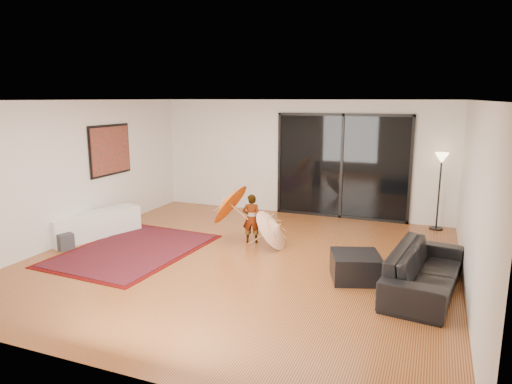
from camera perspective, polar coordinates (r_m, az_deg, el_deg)
The scene contains 17 objects.
floor at distance 7.94m, azimuth -1.78°, elevation -8.47°, with size 7.00×7.00×0.00m, color #AE642F.
ceiling at distance 7.46m, azimuth -1.91°, elevation 11.40°, with size 7.00×7.00×0.00m, color white.
wall_back at distance 10.85m, azimuth 5.53°, elevation 4.28°, with size 7.00×7.00×0.00m, color silver.
wall_front at distance 4.68m, azimuth -19.22°, elevation -6.20°, with size 7.00×7.00×0.00m, color silver.
wall_left at distance 9.52m, azimuth -21.59°, elevation 2.48°, with size 7.00×7.00×0.00m, color silver.
wall_right at distance 7.00m, azimuth 25.47°, elevation -0.89°, with size 7.00×7.00×0.00m, color silver.
sliding_door at distance 10.61m, azimuth 10.67°, elevation 3.15°, with size 3.06×0.07×2.40m.
painting at distance 10.20m, azimuth -17.75°, elevation 5.01°, with size 0.04×1.28×1.08m.
media_console at distance 9.67m, azimuth -19.47°, elevation -3.87°, with size 0.46×1.84×0.51m, color white.
speaker at distance 9.13m, azimuth -22.78°, elevation -5.72°, with size 0.26×0.26×0.30m, color #424244.
persian_rug at distance 8.69m, azimuth -15.02°, elevation -7.02°, with size 2.24×3.02×0.02m.
sofa at distance 7.07m, azimuth 20.33°, elevation -9.13°, with size 2.15×0.84×0.63m, color black.
ottoman at distance 7.23m, azimuth 12.34°, elevation -9.10°, with size 0.71×0.71×0.41m, color black.
floor_lamp at distance 10.20m, azimuth 22.11°, elevation 2.65°, with size 0.28×0.28×1.63m.
child at distance 8.73m, azimuth -0.56°, elevation -3.33°, with size 0.35×0.23×0.95m, color #999999.
parasol_orange at distance 8.84m, azimuth -3.99°, elevation -1.45°, with size 0.68×0.93×0.92m.
parasol_white at distance 8.38m, azimuth 2.86°, elevation -3.78°, with size 0.63×0.82×0.93m.
Camera 1 is at (2.97, -6.84, 2.73)m, focal length 32.00 mm.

